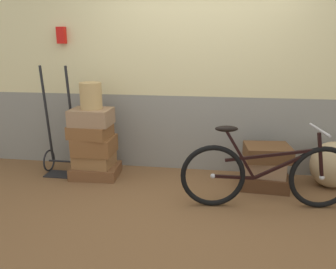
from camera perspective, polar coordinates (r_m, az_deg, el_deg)
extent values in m
cube|color=brown|center=(3.71, 3.68, -10.58)|extent=(9.16, 5.20, 0.06)
cube|color=gray|center=(4.33, 4.79, 0.46)|extent=(7.16, 0.20, 0.96)
cube|color=beige|center=(4.20, 5.28, 20.71)|extent=(7.16, 0.20, 2.05)
cube|color=red|center=(4.48, -17.89, 15.96)|extent=(0.10, 0.08, 0.20)
cube|color=brown|center=(4.23, -12.31, -6.11)|extent=(0.59, 0.48, 0.14)
cube|color=olive|center=(4.19, -12.55, -4.16)|extent=(0.47, 0.39, 0.16)
cube|color=brown|center=(4.12, -12.53, -1.81)|extent=(0.48, 0.40, 0.21)
cube|color=brown|center=(4.06, -13.23, 0.55)|extent=(0.49, 0.40, 0.15)
cube|color=#937051|center=(4.03, -13.07, 2.97)|extent=(0.47, 0.37, 0.19)
cube|color=#4C2D19|center=(3.99, 16.12, -7.54)|extent=(0.56, 0.47, 0.16)
cube|color=#937051|center=(3.94, 16.27, -5.24)|extent=(0.50, 0.43, 0.18)
cube|color=brown|center=(3.87, 16.76, -2.99)|extent=(0.52, 0.43, 0.16)
cylinder|color=tan|center=(3.99, -13.14, 6.52)|extent=(0.26, 0.26, 0.31)
torus|color=black|center=(4.53, -19.80, -4.24)|extent=(0.02, 0.28, 0.28)
torus|color=black|center=(4.37, -15.40, -4.60)|extent=(0.02, 0.28, 0.28)
cylinder|color=black|center=(4.45, -17.64, -4.42)|extent=(0.38, 0.02, 0.02)
cylinder|color=black|center=(4.36, -20.17, 3.22)|extent=(0.03, 0.13, 1.21)
cylinder|color=black|center=(4.22, -16.36, 3.16)|extent=(0.03, 0.13, 1.21)
cube|color=black|center=(4.40, -18.12, -6.53)|extent=(0.34, 0.22, 0.02)
ellipsoid|color=tan|center=(4.20, 26.44, -4.68)|extent=(0.48, 0.41, 0.54)
torus|color=black|center=(3.35, 7.73, -7.10)|extent=(0.65, 0.12, 0.64)
sphere|color=#B2B2B7|center=(3.35, 7.73, -7.10)|extent=(0.05, 0.05, 0.05)
torus|color=black|center=(3.61, 24.98, -6.74)|extent=(0.65, 0.12, 0.64)
sphere|color=#B2B2B7|center=(3.61, 24.98, -6.74)|extent=(0.05, 0.05, 0.05)
cube|color=black|center=(3.44, 19.50, -4.85)|extent=(0.59, 0.10, 0.33)
cube|color=black|center=(3.30, 12.36, -3.45)|extent=(0.32, 0.06, 0.50)
cube|color=black|center=(3.38, 11.18, -7.20)|extent=(0.41, 0.07, 0.04)
cube|color=black|center=(3.37, 17.25, -3.42)|extent=(0.88, 0.13, 0.15)
cube|color=black|center=(3.52, 24.79, -3.32)|extent=(0.11, 0.04, 0.46)
ellipsoid|color=black|center=(3.21, 10.05, 0.99)|extent=(0.23, 0.11, 0.06)
cylinder|color=#A5A5AD|center=(3.44, 24.65, 0.75)|extent=(0.08, 0.46, 0.02)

